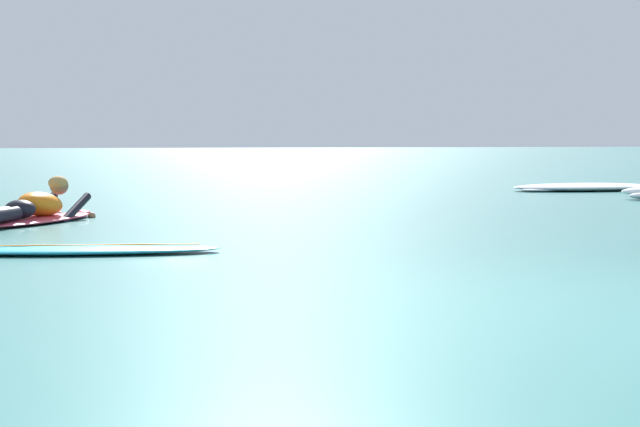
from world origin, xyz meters
name	(u,v)px	position (x,y,z in m)	size (l,w,h in m)	color
ground_plane	(298,200)	(0.00, 10.00, 0.00)	(120.00, 120.00, 0.00)	#387A75
surfer_far	(32,211)	(-3.47, 6.38, 0.14)	(1.53, 2.43, 0.55)	#E54C66
drifting_surfboard	(80,250)	(-2.84, 3.28, 0.03)	(2.23, 0.69, 0.16)	#2DB2D1
whitewater_front	(585,187)	(5.17, 11.62, 0.06)	(2.55, 1.08, 0.13)	white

